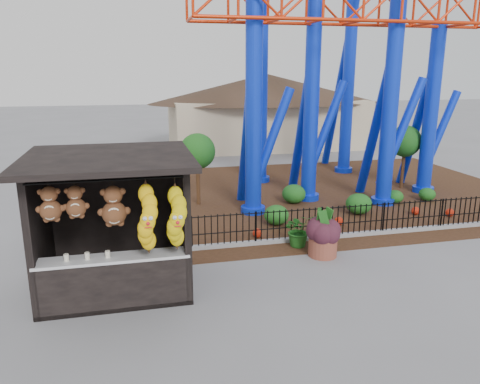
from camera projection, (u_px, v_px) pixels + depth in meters
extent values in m
plane|color=slate|center=(256.00, 296.00, 10.38)|extent=(120.00, 120.00, 0.00)
cube|color=#331E11|center=(301.00, 194.00, 18.79)|extent=(18.00, 12.00, 0.02)
cube|color=gray|center=(358.00, 234.00, 14.07)|extent=(18.00, 0.18, 0.12)
cube|color=black|center=(118.00, 284.00, 10.84)|extent=(3.20, 2.60, 0.10)
cube|color=black|center=(115.00, 209.00, 11.64)|extent=(3.20, 0.12, 3.00)
cube|color=black|center=(40.00, 230.00, 10.14)|extent=(0.12, 2.60, 3.00)
cube|color=black|center=(182.00, 220.00, 10.81)|extent=(0.12, 2.60, 3.00)
cube|color=black|center=(108.00, 158.00, 9.84)|extent=(3.50, 3.40, 0.12)
cube|color=black|center=(29.00, 250.00, 8.98)|extent=(0.14, 0.14, 3.00)
cube|color=black|center=(188.00, 238.00, 9.65)|extent=(0.14, 0.14, 3.00)
cube|color=black|center=(115.00, 284.00, 9.73)|extent=(3.00, 0.50, 1.10)
cube|color=silver|center=(113.00, 258.00, 9.58)|extent=(3.10, 0.55, 0.06)
cylinder|color=black|center=(106.00, 180.00, 8.77)|extent=(2.90, 0.04, 0.04)
cylinder|color=#0C2EDB|center=(254.00, 112.00, 15.47)|extent=(0.56, 0.56, 7.00)
cylinder|color=#0C2EDB|center=(253.00, 210.00, 16.33)|extent=(0.84, 0.84, 0.24)
cylinder|color=#0C2EDB|center=(311.00, 104.00, 17.11)|extent=(0.56, 0.56, 7.30)
cylinder|color=#0C2EDB|center=(308.00, 197.00, 18.01)|extent=(0.84, 0.84, 0.24)
cylinder|color=#0C2EDB|center=(391.00, 102.00, 16.50)|extent=(0.56, 0.56, 7.50)
cylinder|color=#0C2EDB|center=(383.00, 201.00, 17.43)|extent=(0.84, 0.84, 0.24)
cylinder|color=#0C2EDB|center=(431.00, 111.00, 18.29)|extent=(0.56, 0.56, 6.60)
cylinder|color=#0C2EDB|center=(423.00, 189.00, 19.10)|extent=(0.84, 0.84, 0.24)
cylinder|color=#0C2EDB|center=(261.00, 72.00, 19.72)|extent=(0.56, 0.56, 9.50)
cylinder|color=#0C2EDB|center=(260.00, 179.00, 20.90)|extent=(0.84, 0.84, 0.24)
cylinder|color=#0C2EDB|center=(350.00, 61.00, 21.52)|extent=(0.56, 0.56, 10.50)
cylinder|color=#0C2EDB|center=(343.00, 170.00, 22.83)|extent=(0.84, 0.84, 0.24)
cylinder|color=#0C2EDB|center=(247.00, 135.00, 16.54)|extent=(0.36, 2.21, 5.85)
cylinder|color=#0C2EDB|center=(271.00, 141.00, 16.17)|extent=(1.62, 0.32, 3.73)
cylinder|color=#0C2EDB|center=(302.00, 126.00, 18.19)|extent=(0.36, 2.29, 6.10)
cylinder|color=#0C2EDB|center=(325.00, 132.00, 17.83)|extent=(1.67, 0.32, 3.88)
cylinder|color=#0C2EDB|center=(376.00, 126.00, 17.59)|extent=(0.36, 2.34, 6.26)
cylinder|color=#0C2EDB|center=(401.00, 132.00, 17.22)|extent=(1.71, 0.32, 3.99)
cylinder|color=#0C2EDB|center=(416.00, 129.00, 19.35)|extent=(0.36, 2.10, 5.53)
cylinder|color=#0C2EDB|center=(439.00, 134.00, 18.98)|extent=(1.54, 0.32, 3.52)
cylinder|color=brown|center=(323.00, 245.00, 12.54)|extent=(0.81, 0.81, 0.60)
ellipsoid|color=#361520|center=(324.00, 223.00, 12.38)|extent=(0.70, 0.70, 0.64)
imported|color=#255C1B|center=(299.00, 230.00, 13.17)|extent=(0.88, 0.76, 0.97)
ellipsoid|color=#194F17|center=(276.00, 215.00, 15.02)|extent=(0.80, 0.80, 0.64)
ellipsoid|color=#194F17|center=(359.00, 204.00, 16.13)|extent=(0.89, 0.89, 0.71)
ellipsoid|color=#194F17|center=(395.00, 197.00, 17.47)|extent=(0.61, 0.61, 0.49)
ellipsoid|color=#194F17|center=(294.00, 194.00, 17.44)|extent=(0.88, 0.88, 0.71)
ellipsoid|color=#194F17|center=(427.00, 194.00, 17.79)|extent=(0.62, 0.62, 0.49)
sphere|color=#B6200C|center=(257.00, 233.00, 13.89)|extent=(0.28, 0.28, 0.28)
sphere|color=#B6200C|center=(339.00, 221.00, 14.98)|extent=(0.28, 0.28, 0.28)
sphere|color=#B6200C|center=(416.00, 211.00, 16.08)|extent=(0.28, 0.28, 0.28)
sphere|color=#B6200C|center=(450.00, 213.00, 15.88)|extent=(0.28, 0.28, 0.28)
cube|color=#BFAD8C|center=(266.00, 123.00, 30.15)|extent=(12.00, 6.00, 3.00)
cone|color=#332319|center=(266.00, 85.00, 29.54)|extent=(15.00, 15.00, 1.80)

